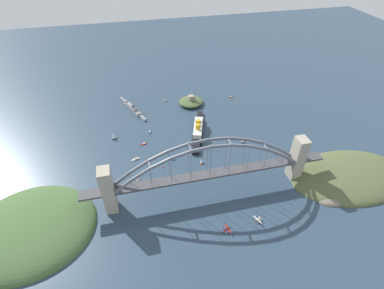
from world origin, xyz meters
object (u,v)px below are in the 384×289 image
(channel_marker_buoy, at_px, (163,167))
(small_boat_0, at_px, (138,178))
(small_boat_1, at_px, (165,100))
(small_boat_8, at_px, (144,144))
(seaplane_second_in_formation, at_px, (227,229))
(small_boat_7, at_px, (136,159))
(seaplane_taxiing_near_bridge, at_px, (258,220))
(fort_island_mid_harbor, at_px, (191,102))
(small_boat_9, at_px, (202,161))
(small_boat_5, at_px, (231,97))
(small_boat_2, at_px, (172,159))
(small_boat_3, at_px, (113,136))
(small_boat_6, at_px, (222,168))
(small_boat_10, at_px, (243,140))
(naval_cruiser, at_px, (132,108))
(ocean_liner, at_px, (198,129))
(harbor_arch_bridge, at_px, (209,172))
(small_boat_4, at_px, (150,132))

(channel_marker_buoy, bearing_deg, small_boat_0, -155.95)
(small_boat_1, xyz_separation_m, small_boat_8, (-48.99, -109.71, -2.83))
(small_boat_8, relative_size, channel_marker_buoy, 3.72)
(seaplane_second_in_formation, relative_size, small_boat_7, 0.89)
(seaplane_taxiing_near_bridge, distance_m, seaplane_second_in_formation, 35.77)
(fort_island_mid_harbor, xyz_separation_m, small_boat_9, (-20.35, -147.75, -1.61))
(small_boat_5, xyz_separation_m, small_boat_7, (-177.61, -126.79, 0.11))
(small_boat_2, xyz_separation_m, small_boat_5, (131.10, 137.88, -0.09))
(small_boat_0, bearing_deg, small_boat_9, 8.40)
(small_boat_3, height_order, small_boat_6, small_boat_3)
(small_boat_1, distance_m, small_boat_5, 115.58)
(seaplane_taxiing_near_bridge, distance_m, small_boat_2, 137.93)
(small_boat_8, xyz_separation_m, small_boat_9, (69.75, -56.75, 2.57))
(small_boat_10, relative_size, channel_marker_buoy, 3.13)
(naval_cruiser, bearing_deg, small_boat_3, -114.03)
(small_boat_2, bearing_deg, ocean_liner, 45.52)
(harbor_arch_bridge, bearing_deg, seaplane_second_in_formation, -85.18)
(small_boat_5, height_order, small_boat_7, small_boat_7)
(small_boat_1, relative_size, small_boat_3, 0.64)
(small_boat_1, bearing_deg, fort_island_mid_harbor, -24.47)
(seaplane_second_in_formation, xyz_separation_m, small_boat_0, (-82.87, 93.76, 1.98))
(small_boat_1, bearing_deg, small_boat_4, -113.87)
(small_boat_7, distance_m, small_boat_8, 33.03)
(seaplane_second_in_formation, relative_size, small_boat_9, 1.55)
(seaplane_second_in_formation, distance_m, small_boat_7, 156.53)
(small_boat_4, xyz_separation_m, small_boat_8, (-12.14, -26.44, -0.07))
(ocean_liner, distance_m, small_boat_7, 103.04)
(seaplane_taxiing_near_bridge, distance_m, small_boat_7, 174.93)
(small_boat_0, relative_size, small_boat_5, 1.01)
(small_boat_1, distance_m, small_boat_2, 151.72)
(small_boat_2, xyz_separation_m, small_boat_3, (-73.32, 64.18, 4.77))
(small_boat_2, bearing_deg, harbor_arch_bridge, -64.08)
(small_boat_7, height_order, small_boat_8, small_boat_7)
(small_boat_0, xyz_separation_m, small_boat_8, (13.94, 69.12, -3.67))
(small_boat_8, bearing_deg, small_boat_0, -101.40)
(seaplane_taxiing_near_bridge, relative_size, small_boat_2, 0.96)
(small_boat_4, bearing_deg, small_boat_2, -73.06)
(small_boat_1, bearing_deg, ocean_liner, -72.14)
(small_boat_9, bearing_deg, small_boat_2, 157.09)
(small_boat_10, bearing_deg, harbor_arch_bridge, -133.54)
(small_boat_1, relative_size, small_boat_2, 0.65)
(seaplane_taxiing_near_bridge, height_order, small_boat_5, seaplane_taxiing_near_bridge)
(naval_cruiser, xyz_separation_m, small_boat_2, (40.96, -136.75, -2.23))
(small_boat_1, xyz_separation_m, small_boat_5, (114.81, -12.94, -2.85))
(small_boat_2, relative_size, small_boat_10, 1.34)
(seaplane_taxiing_near_bridge, distance_m, small_boat_4, 207.06)
(harbor_arch_bridge, height_order, small_boat_3, harbor_arch_bridge)
(naval_cruiser, relative_size, small_boat_5, 8.28)
(small_boat_7, height_order, small_boat_10, small_boat_10)
(small_boat_4, distance_m, small_boat_6, 129.61)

